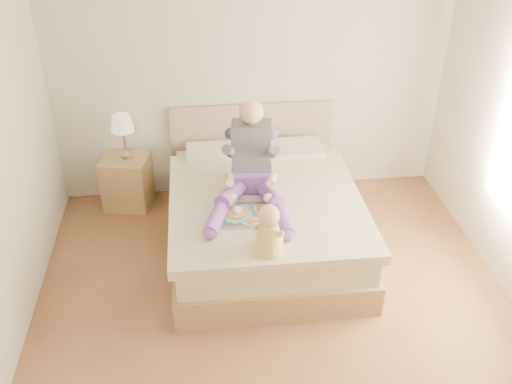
{
  "coord_description": "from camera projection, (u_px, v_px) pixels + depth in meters",
  "views": [
    {
      "loc": [
        -0.56,
        -3.32,
        3.33
      ],
      "look_at": [
        -0.1,
        0.74,
        0.77
      ],
      "focal_mm": 40.0,
      "sensor_mm": 36.0,
      "label": 1
    }
  ],
  "objects": [
    {
      "name": "room",
      "position": [
        296.0,
        155.0,
        3.83
      ],
      "size": [
        4.02,
        4.22,
        2.71
      ],
      "color": "brown",
      "rests_on": "ground"
    },
    {
      "name": "bed",
      "position": [
        263.0,
        213.0,
        5.36
      ],
      "size": [
        1.7,
        2.18,
        1.0
      ],
      "color": "olive",
      "rests_on": "ground"
    },
    {
      "name": "nightstand",
      "position": [
        127.0,
        181.0,
        5.93
      ],
      "size": [
        0.53,
        0.49,
        0.56
      ],
      "rotation": [
        0.0,
        0.0,
        -0.21
      ],
      "color": "olive",
      "rests_on": "ground"
    },
    {
      "name": "lamp",
      "position": [
        122.0,
        126.0,
        5.61
      ],
      "size": [
        0.23,
        0.23,
        0.46
      ],
      "color": "#AEB1B5",
      "rests_on": "nightstand"
    },
    {
      "name": "adult",
      "position": [
        251.0,
        170.0,
        4.96
      ],
      "size": [
        0.72,
        1.08,
        0.86
      ],
      "rotation": [
        0.0,
        0.0,
        -0.13
      ],
      "color": "#6B3D9A",
      "rests_on": "bed"
    },
    {
      "name": "tray",
      "position": [
        248.0,
        213.0,
        4.79
      ],
      "size": [
        0.48,
        0.39,
        0.13
      ],
      "rotation": [
        0.0,
        0.0,
        -0.06
      ],
      "color": "#AEB1B5",
      "rests_on": "bed"
    },
    {
      "name": "baby",
      "position": [
        269.0,
        232.0,
        4.32
      ],
      "size": [
        0.32,
        0.36,
        0.41
      ],
      "rotation": [
        0.0,
        0.0,
        -0.54
      ],
      "color": "gold",
      "rests_on": "bed"
    }
  ]
}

